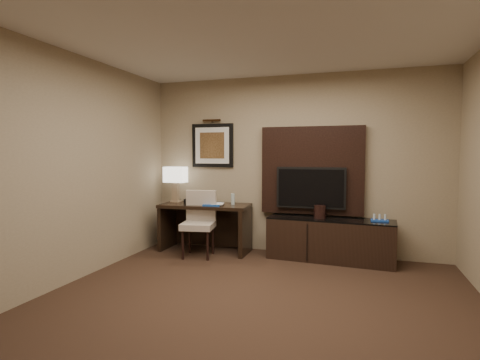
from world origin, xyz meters
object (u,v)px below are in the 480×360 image
at_px(tv, 311,188).
at_px(table_lamp, 176,183).
at_px(water_bottle, 233,199).
at_px(credenza, 330,240).
at_px(desk, 205,228).
at_px(minibar_tray, 380,218).
at_px(desk_phone, 192,200).
at_px(desk_chair, 198,225).
at_px(ice_bucket, 320,212).

relative_size(tv, table_lamp, 1.63).
bearing_deg(water_bottle, credenza, -1.27).
xyz_separation_m(credenza, table_lamp, (-2.45, 0.05, 0.74)).
relative_size(tv, water_bottle, 5.79).
bearing_deg(desk, minibar_tray, -2.71).
bearing_deg(table_lamp, tv, 2.46).
height_order(credenza, water_bottle, water_bottle).
bearing_deg(tv, water_bottle, -174.76).
bearing_deg(desk_phone, desk_chair, -61.13).
bearing_deg(water_bottle, desk, -169.07).
distance_m(tv, water_bottle, 1.19).
distance_m(desk, ice_bucket, 1.78).
xyz_separation_m(tv, water_bottle, (-1.17, -0.11, -0.20)).
distance_m(tv, ice_bucket, 0.39).
xyz_separation_m(desk, water_bottle, (0.43, 0.08, 0.45)).
height_order(credenza, desk_phone, desk_phone).
bearing_deg(ice_bucket, table_lamp, 178.44).
distance_m(tv, desk_phone, 1.86).
distance_m(desk_chair, ice_bucket, 1.77).
bearing_deg(table_lamp, water_bottle, -0.87).
height_order(tv, water_bottle, tv).
relative_size(credenza, desk_chair, 1.84).
height_order(desk, ice_bucket, ice_bucket).
distance_m(water_bottle, minibar_tray, 2.13).
bearing_deg(minibar_tray, desk_chair, -171.46).
bearing_deg(table_lamp, desk_chair, -36.47).
bearing_deg(table_lamp, credenza, -1.11).
height_order(water_bottle, minibar_tray, water_bottle).
height_order(desk_chair, table_lamp, table_lamp).
height_order(credenza, minibar_tray, minibar_tray).
distance_m(desk_phone, minibar_tray, 2.79).
relative_size(credenza, ice_bucket, 9.49).
height_order(desk_phone, water_bottle, water_bottle).
xyz_separation_m(credenza, minibar_tray, (0.65, -0.01, 0.34)).
height_order(ice_bucket, minibar_tray, ice_bucket).
height_order(credenza, desk_chair, desk_chair).
distance_m(desk, desk_chair, 0.35).
bearing_deg(desk_chair, table_lamp, 133.76).
height_order(tv, desk_chair, tv).
bearing_deg(desk, desk_phone, 173.53).
bearing_deg(desk_phone, tv, -2.69).
height_order(desk, water_bottle, water_bottle).
xyz_separation_m(table_lamp, minibar_tray, (3.10, -0.05, -0.40)).
relative_size(desk, desk_phone, 6.69).
distance_m(table_lamp, water_bottle, 1.01).
height_order(desk, table_lamp, table_lamp).
bearing_deg(ice_bucket, desk_phone, -179.33).
xyz_separation_m(desk_chair, ice_bucket, (1.72, 0.37, 0.22)).
distance_m(desk_chair, desk_phone, 0.54).
xyz_separation_m(tv, desk_chair, (-1.57, -0.53, -0.55)).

